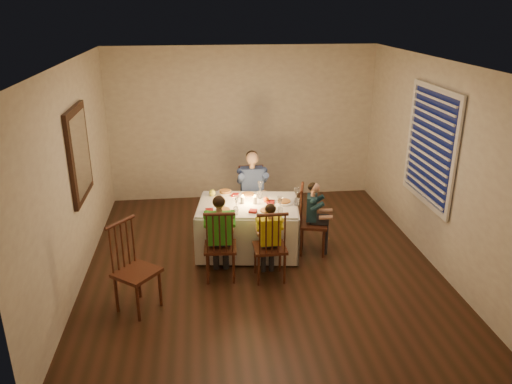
{
  "coord_description": "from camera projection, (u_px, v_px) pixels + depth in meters",
  "views": [
    {
      "loc": [
        -0.75,
        -5.8,
        3.24
      ],
      "look_at": [
        -0.04,
        0.15,
        0.95
      ],
      "focal_mm": 35.0,
      "sensor_mm": 36.0,
      "label": 1
    }
  ],
  "objects": [
    {
      "name": "ceiling",
      "position": [
        261.0,
        62.0,
        5.69
      ],
      "size": [
        5.0,
        5.0,
        0.0
      ],
      "primitive_type": "plane",
      "color": "white",
      "rests_on": "wall_back"
    },
    {
      "name": "adult",
      "position": [
        252.0,
        228.0,
        7.65
      ],
      "size": [
        0.45,
        0.41,
        1.22
      ],
      "primitive_type": null,
      "rotation": [
        0.0,
        0.0,
        0.02
      ],
      "color": "navy",
      "rests_on": "ground"
    },
    {
      "name": "setting_green",
      "position": [
        223.0,
        211.0,
        6.46
      ],
      "size": [
        0.29,
        0.29,
        0.02
      ],
      "primitive_type": "cylinder",
      "rotation": [
        0.0,
        0.0,
        -0.14
      ],
      "color": "white",
      "rests_on": "dining_table"
    },
    {
      "name": "chair_near_left",
      "position": [
        221.0,
        277.0,
        6.28
      ],
      "size": [
        0.41,
        0.4,
        0.96
      ],
      "primitive_type": null,
      "rotation": [
        0.0,
        0.0,
        3.09
      ],
      "color": "#37150F",
      "rests_on": "ground"
    },
    {
      "name": "child_green",
      "position": [
        221.0,
        277.0,
        6.28
      ],
      "size": [
        0.39,
        0.37,
        1.11
      ],
      "primitive_type": null,
      "rotation": [
        0.0,
        0.0,
        3.09
      ],
      "color": "green",
      "rests_on": "ground"
    },
    {
      "name": "wall_left",
      "position": [
        73.0,
        177.0,
        5.91
      ],
      "size": [
        0.02,
        5.0,
        2.6
      ],
      "primitive_type": "cube",
      "color": "beige",
      "rests_on": "ground"
    },
    {
      "name": "window_blinds",
      "position": [
        430.0,
        147.0,
        6.42
      ],
      "size": [
        0.07,
        1.34,
        1.54
      ],
      "color": "#0D1337",
      "rests_on": "wall_right"
    },
    {
      "name": "dining_table",
      "position": [
        248.0,
        217.0,
        6.78
      ],
      "size": [
        1.47,
        1.15,
        0.67
      ],
      "rotation": [
        0.0,
        0.0,
        -0.14
      ],
      "color": "white",
      "rests_on": "ground"
    },
    {
      "name": "candle_right",
      "position": [
        255.0,
        200.0,
        6.69
      ],
      "size": [
        0.06,
        0.06,
        0.1
      ],
      "primitive_type": "cylinder",
      "color": "silver",
      "rests_on": "dining_table"
    },
    {
      "name": "setting_adult",
      "position": [
        248.0,
        195.0,
        6.97
      ],
      "size": [
        0.29,
        0.29,
        0.02
      ],
      "primitive_type": "cylinder",
      "rotation": [
        0.0,
        0.0,
        -0.14
      ],
      "color": "white",
      "rests_on": "dining_table"
    },
    {
      "name": "squash",
      "position": [
        212.0,
        193.0,
        6.97
      ],
      "size": [
        0.09,
        0.09,
        0.09
      ],
      "primitive_type": "sphere",
      "color": "#EEF23F",
      "rests_on": "dining_table"
    },
    {
      "name": "wall_mirror",
      "position": [
        79.0,
        154.0,
        6.12
      ],
      "size": [
        0.06,
        0.95,
        1.15
      ],
      "color": "black",
      "rests_on": "wall_left"
    },
    {
      "name": "child_yellow",
      "position": [
        269.0,
        278.0,
        6.26
      ],
      "size": [
        0.33,
        0.3,
        1.01
      ],
      "primitive_type": null,
      "rotation": [
        0.0,
        0.0,
        3.16
      ],
      "color": "gold",
      "rests_on": "ground"
    },
    {
      "name": "chair_adult",
      "position": [
        252.0,
        228.0,
        7.65
      ],
      "size": [
        0.4,
        0.38,
        0.96
      ],
      "primitive_type": null,
      "rotation": [
        0.0,
        0.0,
        0.02
      ],
      "color": "#37150F",
      "rests_on": "ground"
    },
    {
      "name": "serving_bowl",
      "position": [
        225.0,
        193.0,
        7.0
      ],
      "size": [
        0.21,
        0.21,
        0.05
      ],
      "primitive_type": "imported",
      "rotation": [
        0.0,
        0.0,
        0.05
      ],
      "color": "white",
      "rests_on": "dining_table"
    },
    {
      "name": "orange_fruit",
      "position": [
        266.0,
        200.0,
        6.74
      ],
      "size": [
        0.08,
        0.08,
        0.08
      ],
      "primitive_type": "sphere",
      "color": "#EB5913",
      "rests_on": "dining_table"
    },
    {
      "name": "chair_extra",
      "position": [
        140.0,
        308.0,
        5.64
      ],
      "size": [
        0.59,
        0.59,
        1.04
      ],
      "primitive_type": null,
      "rotation": [
        0.0,
        0.0,
        0.89
      ],
      "color": "#37150F",
      "rests_on": "ground"
    },
    {
      "name": "wall_right",
      "position": [
        435.0,
        164.0,
        6.4
      ],
      "size": [
        0.02,
        5.0,
        2.6
      ],
      "primitive_type": "cube",
      "color": "beige",
      "rests_on": "ground"
    },
    {
      "name": "chair_near_right",
      "position": [
        269.0,
        278.0,
        6.26
      ],
      "size": [
        0.4,
        0.38,
        0.96
      ],
      "primitive_type": null,
      "rotation": [
        0.0,
        0.0,
        3.16
      ],
      "color": "#37150F",
      "rests_on": "ground"
    },
    {
      "name": "setting_teal",
      "position": [
        284.0,
        202.0,
        6.73
      ],
      "size": [
        0.29,
        0.29,
        0.02
      ],
      "primitive_type": "cylinder",
      "rotation": [
        0.0,
        0.0,
        -0.14
      ],
      "color": "white",
      "rests_on": "dining_table"
    },
    {
      "name": "chair_end",
      "position": [
        312.0,
        251.0,
        6.93
      ],
      "size": [
        0.46,
        0.47,
        0.96
      ],
      "primitive_type": null,
      "rotation": [
        0.0,
        0.0,
        1.32
      ],
      "color": "#37150F",
      "rests_on": "ground"
    },
    {
      "name": "setting_yellow",
      "position": [
        267.0,
        211.0,
        6.44
      ],
      "size": [
        0.29,
        0.29,
        0.02
      ],
      "primitive_type": "cylinder",
      "rotation": [
        0.0,
        0.0,
        -0.14
      ],
      "color": "white",
      "rests_on": "dining_table"
    },
    {
      "name": "wall_back",
      "position": [
        242.0,
        124.0,
        8.48
      ],
      "size": [
        4.5,
        0.02,
        2.6
      ],
      "primitive_type": "cube",
      "color": "beige",
      "rests_on": "ground"
    },
    {
      "name": "child_teal",
      "position": [
        312.0,
        251.0,
        6.93
      ],
      "size": [
        0.36,
        0.38,
        1.01
      ],
      "primitive_type": null,
      "rotation": [
        0.0,
        0.0,
        1.32
      ],
      "color": "#173139",
      "rests_on": "ground"
    },
    {
      "name": "candle_left",
      "position": [
        243.0,
        200.0,
        6.69
      ],
      "size": [
        0.06,
        0.06,
        0.1
      ],
      "primitive_type": "cylinder",
      "color": "silver",
      "rests_on": "dining_table"
    },
    {
      "name": "ground",
      "position": [
        261.0,
        263.0,
        6.62
      ],
      "size": [
        5.0,
        5.0,
        0.0
      ],
      "primitive_type": "plane",
      "color": "black",
      "rests_on": "ground"
    }
  ]
}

